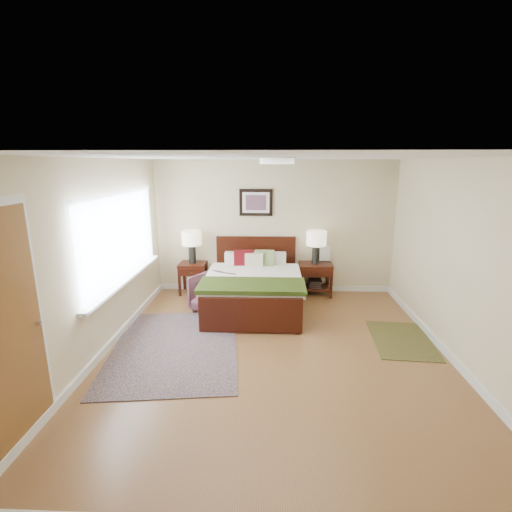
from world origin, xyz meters
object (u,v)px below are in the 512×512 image
at_px(armchair, 216,293).
at_px(rug_persian, 175,347).
at_px(nightstand_left, 193,269).
at_px(lamp_left, 192,240).
at_px(lamp_right, 316,241).
at_px(nightstand_right, 315,276).
at_px(bed, 254,281).

distance_m(armchair, rug_persian, 1.39).
height_order(armchair, rug_persian, armchair).
relative_size(nightstand_left, lamp_left, 0.97).
height_order(lamp_left, lamp_right, lamp_right).
distance_m(nightstand_right, lamp_left, 2.41).
distance_m(lamp_left, rug_persian, 2.42).
relative_size(nightstand_left, nightstand_right, 0.97).
height_order(nightstand_left, nightstand_right, nightstand_right).
relative_size(nightstand_right, armchair, 0.88).
bearing_deg(armchair, lamp_left, 152.05).
height_order(bed, rug_persian, bed).
bearing_deg(lamp_right, lamp_left, 180.00).
height_order(nightstand_left, rug_persian, nightstand_left).
xyz_separation_m(bed, armchair, (-0.63, -0.15, -0.18)).
xyz_separation_m(bed, rug_persian, (-1.00, -1.45, -0.48)).
xyz_separation_m(nightstand_left, nightstand_right, (2.32, 0.01, -0.10)).
bearing_deg(nightstand_right, rug_persian, -134.38).
height_order(lamp_right, rug_persian, lamp_right).
distance_m(bed, lamp_right, 1.45).
xyz_separation_m(lamp_left, armchair, (0.56, -0.89, -0.71)).
bearing_deg(armchair, nightstand_left, 152.67).
bearing_deg(lamp_right, rug_persian, -134.20).
height_order(nightstand_right, lamp_left, lamp_left).
height_order(lamp_left, rug_persian, lamp_left).
bearing_deg(lamp_right, bed, -146.77).
bearing_deg(lamp_left, armchair, -57.54).
bearing_deg(lamp_left, nightstand_right, -0.34).
xyz_separation_m(nightstand_left, lamp_left, (0.00, 0.02, 0.56)).
xyz_separation_m(nightstand_left, armchair, (0.56, -0.86, -0.16)).
bearing_deg(nightstand_right, lamp_left, 179.66).
distance_m(bed, lamp_left, 1.50).
distance_m(bed, nightstand_left, 1.39).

